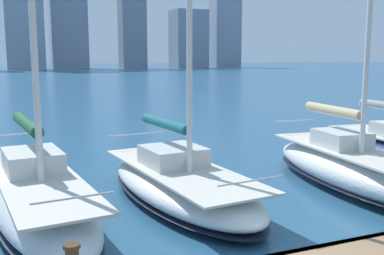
{
  "coord_description": "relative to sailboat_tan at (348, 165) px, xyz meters",
  "views": [
    {
      "loc": [
        4.81,
        5.34,
        4.23
      ],
      "look_at": [
        -0.1,
        -6.55,
        2.2
      ],
      "focal_mm": 42.0,
      "sensor_mm": 36.0,
      "label": 1
    }
  ],
  "objects": [
    {
      "name": "city_skyline",
      "position": [
        9.17,
        -153.73,
        19.6
      ],
      "size": [
        167.04,
        23.56,
        54.58
      ],
      "color": "#8B96A5",
      "rests_on": "ground"
    },
    {
      "name": "sailboat_forest",
      "position": [
        9.59,
        -0.54,
        -0.03
      ],
      "size": [
        3.18,
        8.59,
        11.15
      ],
      "color": "silver",
      "rests_on": "ground"
    },
    {
      "name": "sailboat_teal",
      "position": [
        5.61,
        -0.72,
        -0.16
      ],
      "size": [
        3.55,
        7.95,
        9.69
      ],
      "color": "white",
      "rests_on": "ground"
    },
    {
      "name": "sailboat_tan",
      "position": [
        0.0,
        0.0,
        0.0
      ],
      "size": [
        2.95,
        7.89,
        13.14
      ],
      "color": "white",
      "rests_on": "ground"
    }
  ]
}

